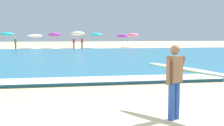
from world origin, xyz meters
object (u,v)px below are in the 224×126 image
object	(u,v)px
beach_umbrella_1	(7,34)
beachgoer_near_row_right	(74,43)
beach_umbrella_4	(78,33)
beach_umbrella_7	(133,35)
beach_umbrella_5	(96,34)
beach_umbrella_6	(123,36)
surfer_with_board	(181,74)
beach_umbrella_2	(35,36)
beachgoer_near_row_mid	(16,43)
beach_umbrella_3	(55,35)
beachgoer_near_row_left	(82,43)

from	to	relation	value
beach_umbrella_1	beachgoer_near_row_right	bearing A→B (deg)	-7.01
beach_umbrella_4	beach_umbrella_7	xyz separation A→B (m)	(8.45, -0.23, -0.23)
beach_umbrella_5	beach_umbrella_6	bearing A→B (deg)	-17.13
surfer_with_board	beach_umbrella_7	size ratio (longest dim) A/B	1.06
beachgoer_near_row_right	beach_umbrella_2	bearing A→B (deg)	163.19
beach_umbrella_7	beachgoer_near_row_mid	xyz separation A→B (m)	(-17.21, -1.66, -1.09)
surfer_with_board	beach_umbrella_2	size ratio (longest dim) A/B	1.09
beach_umbrella_6	beachgoer_near_row_right	bearing A→B (deg)	-179.23
surfer_with_board	beach_umbrella_6	xyz separation A→B (m)	(6.48, 35.77, 0.77)
beach_umbrella_3	beach_umbrella_1	bearing A→B (deg)	-171.37
beach_umbrella_2	beach_umbrella_1	bearing A→B (deg)	-172.04
beach_umbrella_1	beach_umbrella_6	world-z (taller)	beach_umbrella_1
beachgoer_near_row_left	beachgoer_near_row_mid	xyz separation A→B (m)	(-9.18, 0.73, 0.00)
beachgoer_near_row_right	beach_umbrella_1	bearing A→B (deg)	172.99
beach_umbrella_2	beachgoer_near_row_mid	world-z (taller)	beach_umbrella_2
beach_umbrella_4	beach_umbrella_6	distance (m)	6.82
beach_umbrella_2	beach_umbrella_3	size ratio (longest dim) A/B	0.94
beach_umbrella_7	beachgoer_near_row_mid	bearing A→B (deg)	-174.50
beach_umbrella_3	beachgoer_near_row_left	xyz separation A→B (m)	(3.83, -2.25, -1.15)
beach_umbrella_3	beachgoer_near_row_right	xyz separation A→B (m)	(2.67, -2.12, -1.15)
beach_umbrella_6	beach_umbrella_7	world-z (taller)	beach_umbrella_7
surfer_with_board	beach_umbrella_7	xyz separation A→B (m)	(8.56, 37.93, 0.90)
beach_umbrella_3	beachgoer_near_row_left	bearing A→B (deg)	-30.45
beach_umbrella_1	beach_umbrella_5	distance (m)	12.57
beachgoer_near_row_right	beach_umbrella_6	bearing A→B (deg)	0.77
surfer_with_board	beachgoer_near_row_left	size ratio (longest dim) A/B	1.50
beach_umbrella_6	beach_umbrella_5	bearing A→B (deg)	162.87
beach_umbrella_4	beachgoer_near_row_left	world-z (taller)	beach_umbrella_4
beachgoer_near_row_left	beach_umbrella_4	bearing A→B (deg)	98.94
beachgoer_near_row_left	surfer_with_board	bearing A→B (deg)	-90.84
beach_umbrella_6	beachgoer_near_row_right	world-z (taller)	beach_umbrella_6
beach_umbrella_2	beachgoer_near_row_mid	xyz separation A→B (m)	(-2.56, -1.06, -0.97)
beach_umbrella_3	beach_umbrella_2	bearing A→B (deg)	-170.48
beach_umbrella_4	beach_umbrella_5	bearing A→B (deg)	-25.21
beach_umbrella_7	beachgoer_near_row_mid	size ratio (longest dim) A/B	1.42
beach_umbrella_4	beachgoer_near_row_mid	world-z (taller)	beach_umbrella_4
beach_umbrella_4	beachgoer_near_row_right	world-z (taller)	beach_umbrella_4
surfer_with_board	beachgoer_near_row_left	world-z (taller)	surfer_with_board
beach_umbrella_1	beachgoer_near_row_mid	xyz separation A→B (m)	(1.17, -0.54, -1.21)
beach_umbrella_4	beach_umbrella_7	world-z (taller)	beach_umbrella_4
beach_umbrella_6	beachgoer_near_row_left	bearing A→B (deg)	-177.79
surfer_with_board	beach_umbrella_4	distance (m)	38.18
beachgoer_near_row_left	beachgoer_near_row_mid	bearing A→B (deg)	175.46
beachgoer_near_row_mid	beachgoer_near_row_left	bearing A→B (deg)	-4.54
beach_umbrella_6	beachgoer_near_row_right	xyz separation A→B (m)	(-7.12, -0.10, -0.96)
beach_umbrella_7	beachgoer_near_row_right	world-z (taller)	beach_umbrella_7
beach_umbrella_2	beach_umbrella_7	xyz separation A→B (m)	(14.66, 0.60, 0.12)
beach_umbrella_3	beach_umbrella_6	world-z (taller)	beach_umbrella_3
surfer_with_board	beachgoer_near_row_mid	world-z (taller)	surfer_with_board
beach_umbrella_5	beachgoer_near_row_mid	size ratio (longest dim) A/B	1.47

